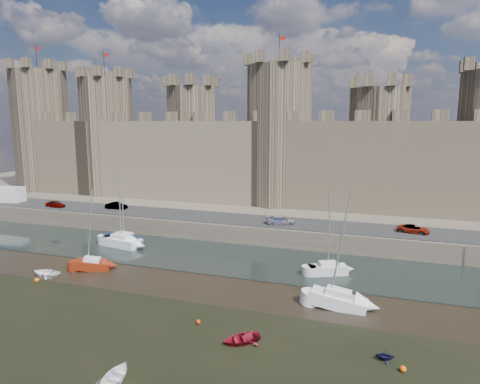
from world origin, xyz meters
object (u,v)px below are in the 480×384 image
Objects in this scene: car_0 at (55,204)px; sailboat_5 at (338,299)px; car_2 at (281,221)px; van at (6,195)px; car_3 at (413,229)px; sailboat_0 at (121,241)px; sailboat_1 at (124,239)px; sailboat_2 at (328,268)px; sailboat_4 at (92,264)px; car_1 at (116,206)px.

car_0 is 0.32× the size of sailboat_5.
van is (-49.35, 0.66, 0.76)m from car_2.
van is (-66.23, -0.34, 0.79)m from car_3.
car_3 is at bearing -100.81° from car_2.
sailboat_0 is at bearing -109.49° from car_0.
sailboat_1 reaches higher than sailboat_0.
sailboat_0 is 27.35m from sailboat_2.
sailboat_4 is at bearing -65.49° from sailboat_1.
car_0 is 0.97× the size of car_1.
van is at bearing 127.22° from sailboat_4.
sailboat_4 is at bearing 178.86° from sailboat_5.
van reaches higher than car_3.
sailboat_2 is at bearing 153.84° from car_3.
sailboat_0 is 1.00× the size of sailboat_1.
sailboat_5 is at bearing -25.43° from sailboat_4.
car_2 is 0.44× the size of sailboat_2.
van is at bearing 174.87° from sailboat_1.
car_2 is at bearing -10.30° from van.
sailboat_5 is (59.13, -19.31, -3.06)m from van.
sailboat_0 is (-36.38, -9.86, -2.23)m from car_3.
car_1 reaches higher than car_3.
sailboat_4 is (-34.25, -18.56, -2.35)m from car_3.
sailboat_0 reaches higher than van.
car_1 is at bearing -7.26° from van.
car_2 is 21.18m from sailboat_5.
car_2 is at bearing -84.02° from car_0.
sailboat_0 is (18.16, -8.36, -2.27)m from car_0.
sailboat_0 is at bearing 100.21° from car_2.
car_0 is 0.38× the size of sailboat_2.
car_1 is 0.90× the size of car_3.
sailboat_2 is (57.13, -11.27, -3.08)m from van.
car_3 is at bearing 5.33° from sailboat_4.
van is 62.28m from sailboat_5.
car_1 is 0.39× the size of sailboat_2.
car_1 is at bearing 136.26° from sailboat_2.
sailboat_1 is 9.71m from sailboat_4.
car_0 is at bearing -15.22° from van.
sailboat_2 is 0.97× the size of sailboat_4.
car_2 is (37.67, 0.50, -0.01)m from car_0.
sailboat_4 is (2.22, -9.45, -0.13)m from sailboat_1.
sailboat_5 reaches higher than car_1.
sailboat_0 reaches higher than sailboat_4.
car_3 is at bearing 24.72° from sailboat_0.
van is at bearing 88.36° from car_1.
sailboat_4 is 0.86× the size of sailboat_5.
car_3 is at bearing -9.24° from van.
car_1 is 13.25m from sailboat_0.
sailboat_0 is at bearing 151.63° from sailboat_2.
van is 31.16m from sailboat_1.
sailboat_1 is at bearing 115.92° from car_3.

